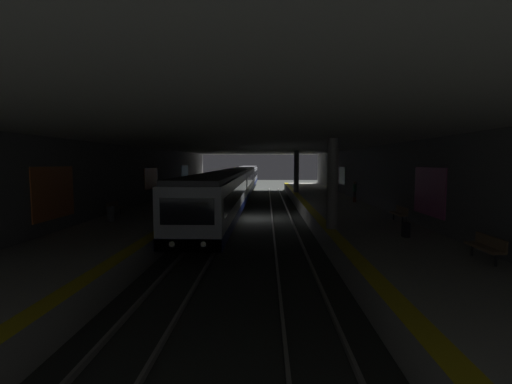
% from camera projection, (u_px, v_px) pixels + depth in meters
% --- Properties ---
extents(ground_plane, '(120.00, 120.00, 0.00)m').
position_uv_depth(ground_plane, '(253.00, 219.00, 28.20)').
color(ground_plane, '#2D302D').
extents(track_left, '(60.00, 1.53, 0.16)m').
position_uv_depth(track_left, '(281.00, 218.00, 28.13)').
color(track_left, gray).
rests_on(track_left, ground).
extents(track_right, '(60.00, 1.53, 0.16)m').
position_uv_depth(track_right, '(225.00, 217.00, 28.25)').
color(track_right, gray).
rests_on(track_right, ground).
extents(platform_left, '(60.00, 5.30, 1.06)m').
position_uv_depth(platform_left, '(337.00, 212.00, 27.97)').
color(platform_left, '#A8A59E').
rests_on(platform_left, ground).
extents(platform_right, '(60.00, 5.30, 1.06)m').
position_uv_depth(platform_right, '(170.00, 212.00, 28.34)').
color(platform_right, '#A8A59E').
rests_on(platform_right, ground).
extents(wall_left, '(60.00, 0.56, 5.60)m').
position_uv_depth(wall_left, '(376.00, 183.00, 27.68)').
color(wall_left, slate).
rests_on(wall_left, ground).
extents(wall_right, '(60.00, 0.56, 5.60)m').
position_uv_depth(wall_right, '(133.00, 183.00, 28.25)').
color(wall_right, slate).
rests_on(wall_right, ground).
extents(ceiling_slab, '(60.00, 19.40, 0.40)m').
position_uv_depth(ceiling_slab, '(253.00, 144.00, 27.71)').
color(ceiling_slab, beige).
rests_on(ceiling_slab, wall_left).
extents(pillar_near, '(0.56, 0.56, 4.55)m').
position_uv_depth(pillar_near, '(332.00, 184.00, 18.12)').
color(pillar_near, gray).
rests_on(pillar_near, platform_left).
extents(pillar_far, '(0.56, 0.56, 4.55)m').
position_uv_depth(pillar_far, '(296.00, 172.00, 39.92)').
color(pillar_far, gray).
rests_on(pillar_far, platform_left).
extents(metro_train, '(57.10, 2.83, 3.49)m').
position_uv_depth(metro_train, '(239.00, 182.00, 43.13)').
color(metro_train, '#B7BCC6').
rests_on(metro_train, track_right).
extents(bench_left_near, '(1.70, 0.47, 0.86)m').
position_uv_depth(bench_left_near, '(486.00, 246.00, 12.29)').
color(bench_left_near, '#262628').
rests_on(bench_left_near, platform_left).
extents(bench_left_mid, '(1.70, 0.47, 0.86)m').
position_uv_depth(bench_left_mid, '(400.00, 213.00, 20.31)').
color(bench_left_mid, '#262628').
rests_on(bench_left_mid, platform_left).
extents(bench_left_far, '(1.70, 0.47, 0.86)m').
position_uv_depth(bench_left_far, '(331.00, 187.00, 41.55)').
color(bench_left_far, '#262628').
rests_on(bench_left_far, platform_left).
extents(bench_right_near, '(1.70, 0.47, 0.86)m').
position_uv_depth(bench_right_near, '(115.00, 207.00, 22.71)').
color(bench_right_near, '#262628').
rests_on(bench_right_near, platform_right).
extents(bench_right_mid, '(1.70, 0.47, 0.86)m').
position_uv_depth(bench_right_mid, '(163.00, 193.00, 33.45)').
color(bench_right_mid, '#262628').
rests_on(bench_right_mid, platform_right).
extents(bench_right_far, '(1.70, 0.47, 0.86)m').
position_uv_depth(bench_right_far, '(179.00, 188.00, 39.58)').
color(bench_right_far, '#262628').
rests_on(bench_right_far, platform_right).
extents(person_waiting_near, '(0.60, 0.23, 1.65)m').
position_uv_depth(person_waiting_near, '(156.00, 206.00, 20.13)').
color(person_waiting_near, '#2C2C2C').
rests_on(person_waiting_near, platform_right).
extents(person_walking_mid, '(0.60, 0.23, 1.71)m').
position_uv_depth(person_walking_mid, '(355.00, 191.00, 30.69)').
color(person_walking_mid, '#303030').
rests_on(person_walking_mid, platform_left).
extents(suitcase_rolling, '(0.34, 0.28, 0.95)m').
position_uv_depth(suitcase_rolling, '(406.00, 230.00, 16.19)').
color(suitcase_rolling, black).
rests_on(suitcase_rolling, platform_left).
extents(backpack_on_floor, '(0.30, 0.20, 0.40)m').
position_uv_depth(backpack_on_floor, '(354.00, 200.00, 30.27)').
color(backpack_on_floor, maroon).
rests_on(backpack_on_floor, platform_left).
extents(trash_bin, '(0.44, 0.44, 0.85)m').
position_uv_depth(trash_bin, '(111.00, 214.00, 20.47)').
color(trash_bin, '#595B5E').
rests_on(trash_bin, platform_right).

